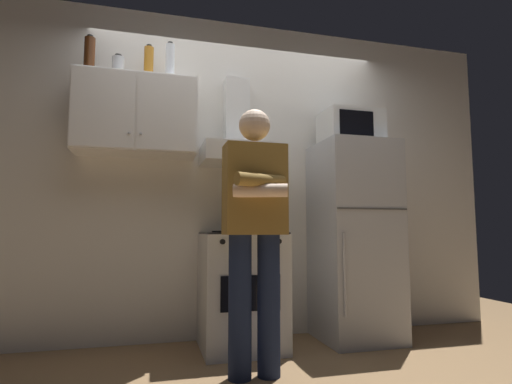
# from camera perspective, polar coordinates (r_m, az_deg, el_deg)

# --- Properties ---
(ground_plane) EXTENTS (7.00, 7.00, 0.00)m
(ground_plane) POSITION_cam_1_polar(r_m,az_deg,el_deg) (2.96, 0.00, -22.74)
(ground_plane) COLOR olive
(back_wall_tiled) EXTENTS (4.80, 0.10, 2.70)m
(back_wall_tiled) POSITION_cam_1_polar(r_m,az_deg,el_deg) (3.45, -2.50, 2.37)
(back_wall_tiled) COLOR silver
(back_wall_tiled) RESTS_ON ground_plane
(upper_cabinet) EXTENTS (0.90, 0.37, 0.60)m
(upper_cabinet) POSITION_cam_1_polar(r_m,az_deg,el_deg) (3.24, -16.72, 10.36)
(upper_cabinet) COLOR white
(stove_oven) EXTENTS (0.60, 0.62, 0.87)m
(stove_oven) POSITION_cam_1_polar(r_m,az_deg,el_deg) (3.09, -2.11, -13.77)
(stove_oven) COLOR white
(stove_oven) RESTS_ON ground_plane
(range_hood) EXTENTS (0.60, 0.44, 0.75)m
(range_hood) POSITION_cam_1_polar(r_m,az_deg,el_deg) (3.27, -2.52, 7.23)
(range_hood) COLOR white
(refrigerator) EXTENTS (0.60, 0.62, 1.60)m
(refrigerator) POSITION_cam_1_polar(r_m,az_deg,el_deg) (3.40, 13.88, -6.66)
(refrigerator) COLOR silver
(refrigerator) RESTS_ON ground_plane
(microwave) EXTENTS (0.48, 0.37, 0.28)m
(microwave) POSITION_cam_1_polar(r_m,az_deg,el_deg) (3.52, 13.37, 8.82)
(microwave) COLOR silver
(microwave) RESTS_ON refrigerator
(person_standing) EXTENTS (0.38, 0.33, 1.64)m
(person_standing) POSITION_cam_1_polar(r_m,az_deg,el_deg) (2.46, -0.18, -4.94)
(person_standing) COLOR #192342
(person_standing) RESTS_ON ground_plane
(cooking_pot) EXTENTS (0.27, 0.17, 0.12)m
(cooking_pot) POSITION_cam_1_polar(r_m,az_deg,el_deg) (2.98, 0.87, -4.42)
(cooking_pot) COLOR #B7BABF
(cooking_pot) RESTS_ON stove_oven
(bottle_vodka_clear) EXTENTS (0.07, 0.07, 0.32)m
(bottle_vodka_clear) POSITION_cam_1_polar(r_m,az_deg,el_deg) (3.38, -12.23, 17.68)
(bottle_vodka_clear) COLOR silver
(bottle_vodka_clear) RESTS_ON upper_cabinet
(bottle_canister_steel) EXTENTS (0.09, 0.09, 0.19)m
(bottle_canister_steel) POSITION_cam_1_polar(r_m,az_deg,el_deg) (3.41, -19.16, 16.50)
(bottle_canister_steel) COLOR #B2B5BA
(bottle_canister_steel) RESTS_ON upper_cabinet
(bottle_rum_dark) EXTENTS (0.08, 0.08, 0.29)m
(bottle_rum_dark) POSITION_cam_1_polar(r_m,az_deg,el_deg) (3.40, -22.75, 17.65)
(bottle_rum_dark) COLOR #47230F
(bottle_rum_dark) RESTS_ON upper_cabinet
(bottle_liquor_amber) EXTENTS (0.07, 0.07, 0.30)m
(bottle_liquor_amber) POSITION_cam_1_polar(r_m,az_deg,el_deg) (3.42, -15.12, 17.28)
(bottle_liquor_amber) COLOR #B7721E
(bottle_liquor_amber) RESTS_ON upper_cabinet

